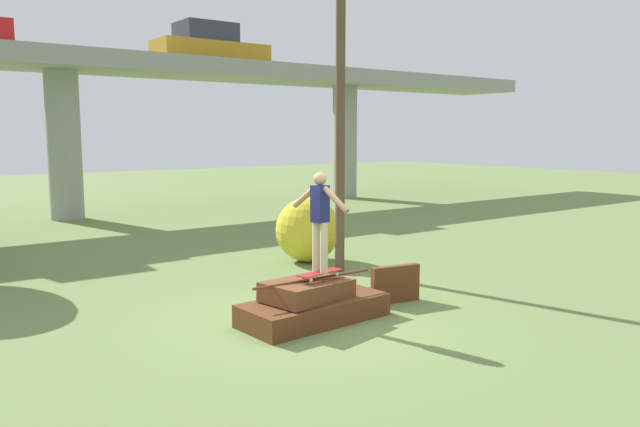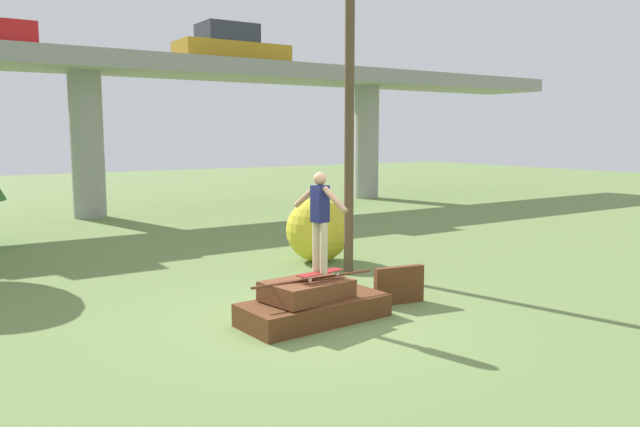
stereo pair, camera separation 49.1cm
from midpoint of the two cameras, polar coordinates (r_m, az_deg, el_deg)
ground_plane at (r=9.92m, az=-2.00°, el=-9.80°), size 80.00×80.00×0.00m
scrap_pile at (r=9.84m, az=-2.18°, el=-8.31°), size 2.40×1.19×0.70m
scrap_plank_loose at (r=10.93m, az=5.63°, el=-6.45°), size 0.93×0.29×0.65m
skateboard at (r=9.70m, az=-1.46°, el=-5.47°), size 0.85×0.34×0.09m
skater at (r=9.54m, az=-1.47°, el=-0.15°), size 0.28×1.16×1.55m
highway_overpass at (r=23.02m, az=-23.22°, el=11.59°), size 44.00×3.38×5.63m
car_on_overpass_mid at (r=25.46m, az=-10.61°, el=14.72°), size 4.40×1.77×1.50m
utility_pole at (r=13.04m, az=0.78°, el=9.23°), size 1.30×0.20×6.46m
bush_yellow_flowering at (r=14.22m, az=-2.12°, el=-1.50°), size 1.47×1.47×1.47m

